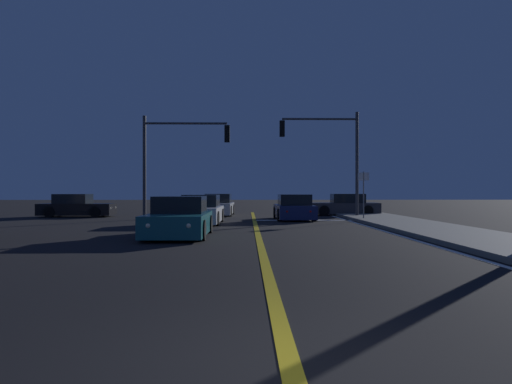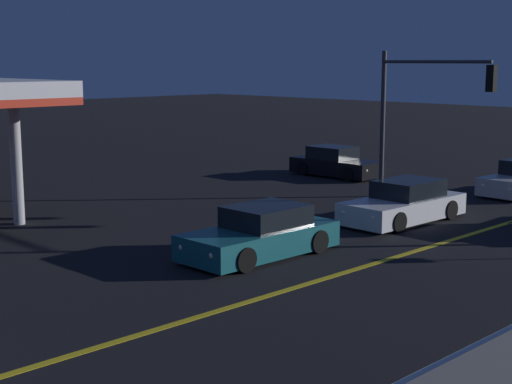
% 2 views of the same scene
% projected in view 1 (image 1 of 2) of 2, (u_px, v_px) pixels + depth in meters
% --- Properties ---
extents(ground_plane, '(160.00, 160.00, 0.00)m').
position_uv_depth(ground_plane, '(293.00, 377.00, 3.99)').
color(ground_plane, black).
extents(sidewalk_right, '(3.20, 40.79, 0.15)m').
position_uv_depth(sidewalk_right, '(469.00, 237.00, 15.44)').
color(sidewalk_right, slate).
rests_on(sidewalk_right, ground).
extents(lane_line_center, '(0.20, 38.52, 0.01)m').
position_uv_depth(lane_line_center, '(259.00, 239.00, 15.32)').
color(lane_line_center, gold).
rests_on(lane_line_center, ground).
extents(lane_line_edge_right, '(0.16, 38.52, 0.01)m').
position_uv_depth(lane_line_edge_right, '(410.00, 239.00, 15.40)').
color(lane_line_edge_right, white).
rests_on(lane_line_edge_right, ground).
extents(stop_bar, '(5.03, 0.50, 0.01)m').
position_uv_depth(stop_bar, '(303.00, 220.00, 25.19)').
color(stop_bar, white).
rests_on(stop_bar, ground).
extents(car_far_approaching_white, '(2.00, 4.67, 1.34)m').
position_uv_depth(car_far_approaching_white, '(201.00, 211.00, 22.74)').
color(car_far_approaching_white, silver).
rests_on(car_far_approaching_white, ground).
extents(car_side_waiting_navy, '(2.01, 4.30, 1.34)m').
position_uv_depth(car_side_waiting_navy, '(294.00, 209.00, 25.73)').
color(car_side_waiting_navy, navy).
rests_on(car_side_waiting_navy, ground).
extents(car_mid_block_charcoal, '(4.35, 1.93, 1.34)m').
position_uv_depth(car_mid_block_charcoal, '(345.00, 206.00, 30.52)').
color(car_mid_block_charcoal, '#2D2D33').
rests_on(car_mid_block_charcoal, ground).
extents(car_lead_oncoming_silver, '(1.97, 4.45, 1.34)m').
position_uv_depth(car_lead_oncoming_silver, '(218.00, 206.00, 30.49)').
color(car_lead_oncoming_silver, '#B2B5BA').
rests_on(car_lead_oncoming_silver, ground).
extents(car_distant_tail_black, '(4.27, 1.84, 1.34)m').
position_uv_depth(car_distant_tail_black, '(76.00, 207.00, 28.71)').
color(car_distant_tail_black, black).
rests_on(car_distant_tail_black, ground).
extents(car_parked_curb_teal, '(1.98, 4.50, 1.34)m').
position_uv_depth(car_parked_curb_teal, '(179.00, 219.00, 16.27)').
color(car_parked_curb_teal, '#195960').
rests_on(car_parked_curb_teal, ground).
extents(traffic_signal_near_right, '(4.46, 0.28, 5.98)m').
position_uv_depth(traffic_signal_near_right, '(329.00, 147.00, 27.51)').
color(traffic_signal_near_right, '#38383D').
rests_on(traffic_signal_near_right, ground).
extents(traffic_signal_far_left, '(4.63, 0.28, 5.52)m').
position_uv_depth(traffic_signal_far_left, '(177.00, 149.00, 25.96)').
color(traffic_signal_far_left, '#38383D').
rests_on(traffic_signal_far_left, ground).
extents(street_sign_corner, '(0.56, 0.11, 2.50)m').
position_uv_depth(street_sign_corner, '(364.00, 188.00, 24.74)').
color(street_sign_corner, slate).
rests_on(street_sign_corner, ground).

